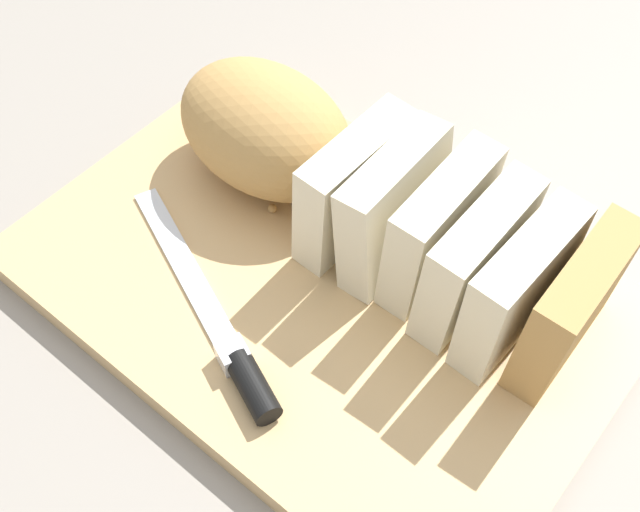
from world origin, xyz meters
name	(u,v)px	position (x,y,z in m)	size (l,w,h in m)	color
ground_plane	(320,296)	(0.00, 0.00, 0.00)	(3.00, 3.00, 0.00)	gray
cutting_board	(320,288)	(0.00, 0.00, 0.01)	(0.46, 0.30, 0.02)	tan
bread_loaf	(359,186)	(-0.01, 0.06, 0.07)	(0.37, 0.12, 0.10)	tan
bread_knife	(232,349)	(-0.01, -0.09, 0.03)	(0.23, 0.10, 0.02)	silver
crumb_near_knife	(272,208)	(-0.07, 0.03, 0.03)	(0.01, 0.01, 0.01)	tan
crumb_near_loaf	(395,269)	(0.04, 0.04, 0.03)	(0.01, 0.01, 0.01)	tan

